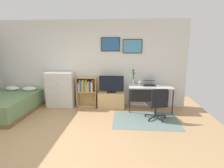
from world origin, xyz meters
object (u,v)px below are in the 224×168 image
Objects in this scene: bamboo_vase at (133,77)px; laptop at (149,83)px; computer_mouse at (158,86)px; wine_glass at (140,82)px; bed at (9,105)px; desk at (150,90)px; tv_stand at (111,100)px; television at (111,84)px; bookshelf at (86,89)px; dresser at (61,90)px; office_chair at (157,103)px.

laptop is at bearing -12.91° from bamboo_vase.
computer_mouse is 0.58× the size of wine_glass.
wine_glass is (3.74, 0.61, 0.61)m from bed.
desk is 0.29m from computer_mouse.
television is at bearing -90.00° from tv_stand.
television is 0.72m from bamboo_vase.
desk is 0.64m from bamboo_vase.
bookshelf is at bearing -177.87° from bamboo_vase.
laptop is 2.31× the size of wine_glass.
bookshelf is 0.82m from television.
dresser is at bearing 177.44° from computer_mouse.
dresser reaches higher than wine_glass.
bamboo_vase reaches higher than television.
wine_glass reaches higher than computer_mouse.
bookshelf is at bearing 144.43° from office_chair.
bookshelf is 1.26× the size of television.
laptop is at bearing 10.13° from bed.
laptop is at bearing 150.59° from computer_mouse.
desk is 7.09× the size of wine_glass.
laptop is (1.96, -0.06, 0.22)m from bookshelf.
desk is 0.43m from wine_glass.
bed is 4.36m from computer_mouse.
bookshelf is at bearing 175.01° from computer_mouse.
office_chair is 1.82× the size of bamboo_vase.
office_chair is at bearing -34.88° from television.
tv_stand is (1.62, 0.02, -0.31)m from dresser.
bed is at bearing -166.52° from bamboo_vase.
bamboo_vase reaches higher than wine_glass.
office_chair is 1.27m from bamboo_vase.
bookshelf is at bearing 177.01° from tv_stand.
computer_mouse is (0.13, 0.75, 0.30)m from office_chair.
tv_stand is (2.89, 0.76, -0.02)m from bed.
television reaches higher than tv_stand.
laptop is (1.16, -0.01, 0.56)m from tv_stand.
tv_stand is 1.57m from office_chair.
wine_glass is (-0.32, -0.11, 0.26)m from desk.
laptop reaches higher than computer_mouse.
office_chair is 0.96m from laptop.
tv_stand is 1.49m from computer_mouse.
bookshelf is at bearing 173.32° from wine_glass.
bed is 4.15m from laptop.
wine_glass is (1.65, -0.19, 0.29)m from bookshelf.
bookshelf is 1.97m from laptop.
bed is 1.51× the size of desk.
dresser is at bearing 179.45° from desk.
wine_glass reaches higher than laptop.
bamboo_vase is (-0.59, 1.00, 0.52)m from office_chair.
television is at bearing 134.12° from office_chair.
laptop reaches higher than bed.
bookshelf is 0.75× the size of desk.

